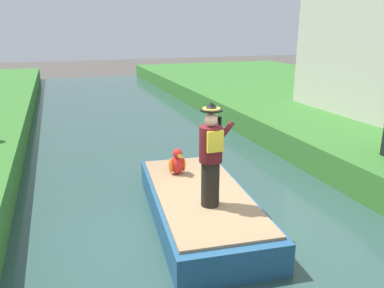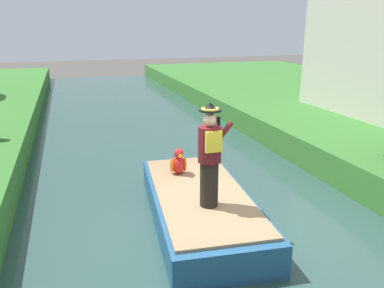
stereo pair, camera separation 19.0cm
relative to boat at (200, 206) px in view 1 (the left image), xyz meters
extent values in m
plane|color=#4C4742|center=(0.00, -0.58, -0.40)|extent=(80.00, 80.00, 0.00)
cube|color=#2D4C47|center=(0.00, -0.58, -0.35)|extent=(7.00, 48.00, 0.10)
cube|color=#23517A|center=(0.00, 0.00, -0.02)|extent=(2.20, 4.35, 0.56)
cube|color=#997A56|center=(0.00, 0.00, 0.28)|extent=(2.02, 4.01, 0.05)
cylinder|color=black|center=(-0.05, -0.62, 0.72)|extent=(0.32, 0.32, 0.82)
cylinder|color=#561419|center=(-0.05, -0.62, 1.44)|extent=(0.40, 0.40, 0.62)
cube|color=gold|center=(-0.05, -0.81, 1.54)|extent=(0.28, 0.06, 0.36)
sphere|color=#DBA884|center=(-0.05, -0.62, 1.86)|extent=(0.23, 0.23, 0.23)
cylinder|color=black|center=(-0.05, -0.62, 2.03)|extent=(0.38, 0.38, 0.03)
cone|color=black|center=(-0.05, -0.62, 2.10)|extent=(0.26, 0.26, 0.12)
cylinder|color=gold|center=(-0.05, -0.62, 2.05)|extent=(0.29, 0.29, 0.02)
cylinder|color=#561419|center=(0.17, -0.66, 1.62)|extent=(0.38, 0.09, 0.43)
cube|color=black|center=(0.08, -0.68, 1.85)|extent=(0.03, 0.08, 0.15)
ellipsoid|color=red|center=(-0.15, 1.02, 0.51)|extent=(0.26, 0.32, 0.40)
sphere|color=red|center=(-0.15, 0.98, 0.78)|extent=(0.20, 0.20, 0.20)
cone|color=yellow|center=(-0.15, 0.88, 0.77)|extent=(0.09, 0.09, 0.09)
ellipsoid|color=orange|center=(-0.29, 1.02, 0.51)|extent=(0.08, 0.20, 0.32)
ellipsoid|color=orange|center=(-0.01, 1.02, 0.51)|extent=(0.08, 0.20, 0.32)
camera|label=1|loc=(-2.41, -6.35, 3.35)|focal=35.87mm
camera|label=2|loc=(-2.23, -6.41, 3.35)|focal=35.87mm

